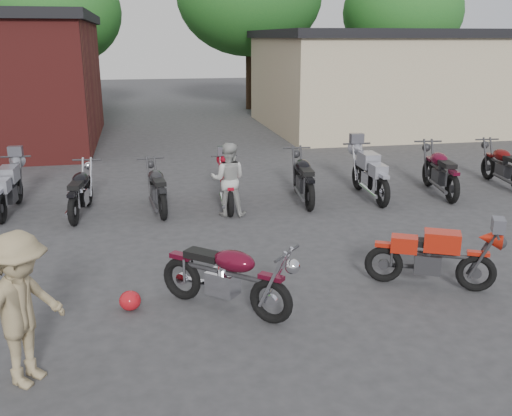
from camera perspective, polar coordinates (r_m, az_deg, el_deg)
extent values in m
plane|color=#303033|center=(7.70, 1.50, -10.29)|extent=(90.00, 90.00, 0.00)
cube|color=tan|center=(23.97, 13.55, 12.08)|extent=(10.00, 8.00, 3.50)
ellipsoid|color=#A91219|center=(7.86, -12.48, -9.03)|extent=(0.38, 0.38, 0.27)
imported|color=#A8A9A5|center=(11.51, -2.80, 2.88)|extent=(0.85, 0.73, 1.49)
imported|color=#93805B|center=(6.36, -22.37, -9.38)|extent=(1.12, 1.24, 1.67)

